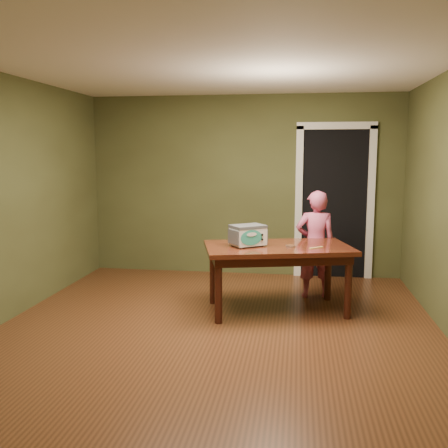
# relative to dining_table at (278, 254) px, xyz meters

# --- Properties ---
(floor) EXTENTS (5.00, 5.00, 0.00)m
(floor) POSITION_rel_dining_table_xyz_m (-0.58, -0.78, -0.65)
(floor) COLOR brown
(floor) RESTS_ON ground
(room_shell) EXTENTS (4.52, 5.02, 2.61)m
(room_shell) POSITION_rel_dining_table_xyz_m (-0.58, -0.78, 1.06)
(room_shell) COLOR #4E532C
(room_shell) RESTS_ON ground
(doorway) EXTENTS (1.10, 0.66, 2.25)m
(doorway) POSITION_rel_dining_table_xyz_m (0.72, 2.00, 0.41)
(doorway) COLOR black
(doorway) RESTS_ON ground
(dining_table) EXTENTS (1.77, 1.27, 0.75)m
(dining_table) POSITION_rel_dining_table_xyz_m (0.00, 0.00, 0.00)
(dining_table) COLOR #3D150D
(dining_table) RESTS_ON floor
(toy_oven) EXTENTS (0.44, 0.42, 0.24)m
(toy_oven) POSITION_rel_dining_table_xyz_m (-0.33, -0.07, 0.23)
(toy_oven) COLOR #4C4F54
(toy_oven) RESTS_ON dining_table
(baking_pan) EXTENTS (0.10, 0.10, 0.02)m
(baking_pan) POSITION_rel_dining_table_xyz_m (0.14, -0.06, 0.11)
(baking_pan) COLOR silver
(baking_pan) RESTS_ON dining_table
(spatula) EXTENTS (0.15, 0.14, 0.01)m
(spatula) POSITION_rel_dining_table_xyz_m (0.42, -0.07, 0.10)
(spatula) COLOR #EAC965
(spatula) RESTS_ON dining_table
(child) EXTENTS (0.51, 0.36, 1.33)m
(child) POSITION_rel_dining_table_xyz_m (0.43, 0.62, 0.01)
(child) COLOR #C45079
(child) RESTS_ON floor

